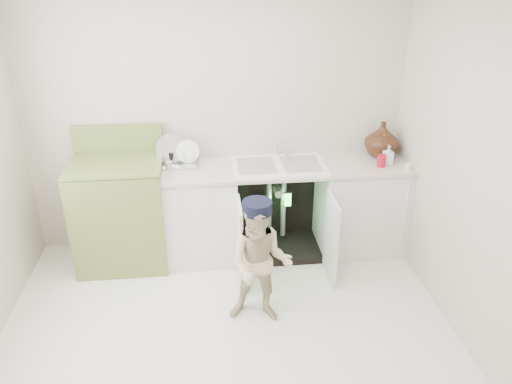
# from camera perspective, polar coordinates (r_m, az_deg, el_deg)

# --- Properties ---
(ground) EXTENTS (3.50, 3.50, 0.00)m
(ground) POSITION_cam_1_polar(r_m,az_deg,el_deg) (3.98, -3.18, -16.23)
(ground) COLOR beige
(ground) RESTS_ON ground
(room_shell) EXTENTS (6.00, 5.50, 1.26)m
(room_shell) POSITION_cam_1_polar(r_m,az_deg,el_deg) (3.28, -3.70, 0.21)
(room_shell) COLOR beige
(room_shell) RESTS_ON ground
(counter_run) EXTENTS (2.44, 1.02, 1.23)m
(counter_run) POSITION_cam_1_polar(r_m,az_deg,el_deg) (4.76, 2.87, -1.61)
(counter_run) COLOR silver
(counter_run) RESTS_ON ground
(avocado_stove) EXTENTS (0.81, 0.65, 1.25)m
(avocado_stove) POSITION_cam_1_polar(r_m,az_deg,el_deg) (4.73, -15.15, -2.16)
(avocado_stove) COLOR olive
(avocado_stove) RESTS_ON ground
(repair_worker) EXTENTS (0.63, 0.90, 1.04)m
(repair_worker) POSITION_cam_1_polar(r_m,az_deg,el_deg) (3.84, 0.51, -8.11)
(repair_worker) COLOR beige
(repair_worker) RESTS_ON ground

